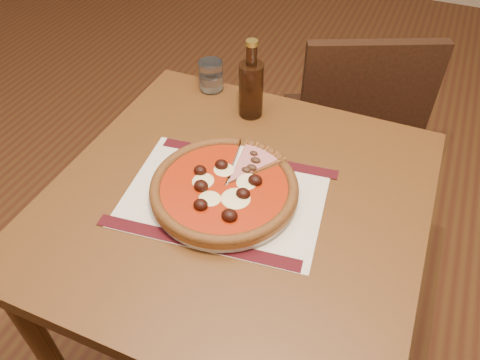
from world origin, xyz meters
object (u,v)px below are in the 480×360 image
object	(u,v)px
plate	(224,193)
water_glass	(211,76)
table	(237,226)
bottle	(251,87)
pizza	(224,187)
chair_far	(351,126)

from	to	relation	value
plate	water_glass	bearing A→B (deg)	119.50
table	bottle	size ratio (longest dim) A/B	3.86
table	pizza	distance (m)	0.13
table	pizza	bearing A→B (deg)	-148.42
pizza	water_glass	distance (m)	0.43
water_glass	plate	bearing A→B (deg)	-60.50
chair_far	pizza	xyz separation A→B (m)	(-0.15, -0.71, 0.29)
chair_far	pizza	distance (m)	0.78
plate	water_glass	world-z (taller)	water_glass
bottle	pizza	bearing A→B (deg)	-78.23
table	bottle	distance (m)	0.35
chair_far	bottle	distance (m)	0.57
table	bottle	bearing A→B (deg)	106.45
plate	table	bearing A→B (deg)	30.87
chair_far	table	bearing A→B (deg)	54.78
bottle	plate	bearing A→B (deg)	-78.20
water_glass	pizza	bearing A→B (deg)	-60.55
chair_far	plate	world-z (taller)	chair_far
pizza	chair_far	bearing A→B (deg)	77.91
chair_far	water_glass	bearing A→B (deg)	18.39
plate	bottle	size ratio (longest dim) A/B	1.47
plate	pizza	world-z (taller)	pizza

